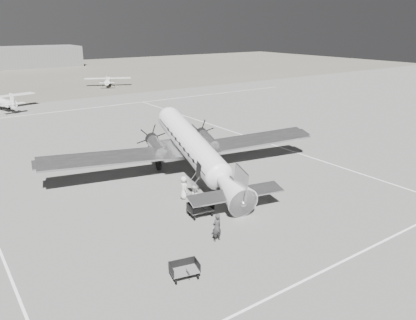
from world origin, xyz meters
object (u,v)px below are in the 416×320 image
Objects in this scene: hangar_main at (12,58)px; ramp_agent at (194,198)px; dc3_airliner at (195,150)px; ground_crew at (217,227)px; baggage_cart_near at (200,209)px; baggage_cart_far at (185,270)px; passenger at (184,188)px; light_plane_right at (108,82)px; light_plane_left at (0,103)px.

hangar_main is 123.54m from ramp_agent.
ground_crew is (-5.16, -10.36, -1.63)m from dc3_airliner.
dc3_airliner reaches higher than baggage_cart_near.
baggage_cart_far is 0.87× the size of ground_crew.
ground_crew is 7.09m from passenger.
passenger is at bearing -108.76° from ground_crew.
baggage_cart_far is (-4.96, -5.81, -0.06)m from baggage_cart_near.
light_plane_right reaches higher than passenger.
dc3_airliner is 13.63× the size of ramp_agent.
hangar_main is 22.30× the size of ground_crew.
light_plane_left is at bearing 103.20° from baggage_cart_far.
ground_crew is (-20.78, -70.25, -0.13)m from light_plane_right.
light_plane_right is at bearing 17.74° from light_plane_left.
hangar_main is at bearing 96.34° from baggage_cart_far.
dc3_airliner is at bearing -120.74° from ground_crew.
passenger is (5.82, -47.36, -0.32)m from light_plane_left.
ground_crew is (3.84, 2.28, 0.48)m from baggage_cart_far.
light_plane_left reaches higher than baggage_cart_far.
baggage_cart_far is at bearing -123.34° from baggage_cart_near.
passenger is (-19.00, -63.39, -0.13)m from light_plane_right.
light_plane_left is 6.42× the size of passenger.
light_plane_right is at bearing 80.72° from baggage_cart_near.
baggage_cart_near is 7.64m from baggage_cart_far.
baggage_cart_far is 4.49m from ground_crew.
light_plane_right is at bearing -80.66° from hangar_main.
ramp_agent is 1.05× the size of passenger.
dc3_airliner is at bearing -93.00° from hangar_main.
dc3_airliner reaches higher than light_plane_left.
hangar_main reaches higher than light_plane_left.
light_plane_right is 68.41m from ramp_agent.
ground_crew is at bearing -100.42° from baggage_cart_near.
light_plane_left is 6.14× the size of ramp_agent.
light_plane_right is at bearing 84.24° from baggage_cart_far.
dc3_airliner is 15.66m from baggage_cart_far.
hangar_main is at bearing 9.11° from passenger.
passenger is (-9.54, -120.92, -2.35)m from hangar_main.
passenger is at bearing -94.51° from hangar_main.
ground_crew is 4.85m from ramp_agent.
baggage_cart_near is (-19.66, -66.71, -0.55)m from light_plane_right.
dc3_airliner is 14.32× the size of ground_crew.
light_plane_right is at bearing -110.73° from ground_crew.
hangar_main reaches higher than light_plane_right.
baggage_cart_far is 10.74m from passenger.
ramp_agent is at bearing -110.30° from ground_crew.
ramp_agent is at bearing -81.73° from light_plane_right.
passenger reaches higher than baggage_cart_near.
passenger is (1.78, 6.86, 0.00)m from ground_crew.
light_plane_left is at bearing -101.80° from hangar_main.
dc3_airliner reaches higher than baggage_cart_far.
light_plane_left is at bearing 13.91° from ramp_agent.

